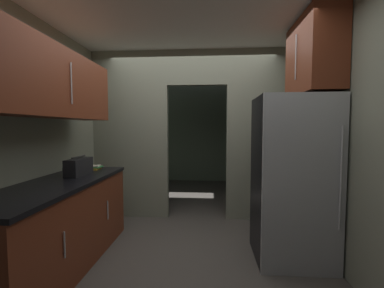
{
  "coord_description": "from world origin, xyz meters",
  "views": [
    {
      "loc": [
        0.29,
        -2.74,
        1.42
      ],
      "look_at": [
        0.06,
        0.42,
        1.22
      ],
      "focal_mm": 23.73,
      "sensor_mm": 36.0,
      "label": 1
    }
  ],
  "objects": [
    {
      "name": "ground",
      "position": [
        0.0,
        0.0,
        0.0
      ],
      "size": [
        20.0,
        20.0,
        0.0
      ],
      "primitive_type": "plane",
      "color": "#47423D"
    },
    {
      "name": "kitchen_overhead_slab",
      "position": [
        0.0,
        0.36,
        2.63
      ],
      "size": [
        3.53,
        6.42,
        0.06
      ],
      "primitive_type": "cube",
      "color": "silver"
    },
    {
      "name": "kitchen_partition",
      "position": [
        -0.02,
        1.21,
        1.38
      ],
      "size": [
        3.13,
        0.12,
        2.6
      ],
      "color": "gray",
      "rests_on": "ground"
    },
    {
      "name": "adjoining_room_shell",
      "position": [
        0.0,
        3.13,
        1.3
      ],
      "size": [
        3.13,
        2.89,
        2.6
      ],
      "color": "slate",
      "rests_on": "ground"
    },
    {
      "name": "kitchen_flank_right",
      "position": [
        1.61,
        -0.64,
        1.3
      ],
      "size": [
        0.1,
        3.71,
        2.6
      ],
      "primitive_type": "cube",
      "color": "gray",
      "rests_on": "ground"
    },
    {
      "name": "refrigerator",
      "position": [
        1.16,
        0.02,
        0.87
      ],
      "size": [
        0.77,
        0.73,
        1.75
      ],
      "color": "black",
      "rests_on": "ground"
    },
    {
      "name": "lower_cabinet_run",
      "position": [
        -1.23,
        -0.36,
        0.44
      ],
      "size": [
        0.67,
        1.99,
        0.88
      ],
      "color": "maroon",
      "rests_on": "ground"
    },
    {
      "name": "upper_cabinet_counterside",
      "position": [
        -1.23,
        -0.36,
        1.85
      ],
      "size": [
        0.36,
        1.79,
        0.66
      ],
      "color": "maroon"
    },
    {
      "name": "upper_cabinet_fridgeside",
      "position": [
        1.38,
        0.12,
        2.18
      ],
      "size": [
        0.36,
        0.84,
        0.8
      ],
      "color": "maroon"
    },
    {
      "name": "boombox",
      "position": [
        -1.2,
        0.01,
        0.98
      ],
      "size": [
        0.15,
        0.4,
        0.22
      ],
      "color": "black",
      "rests_on": "lower_cabinet_run"
    },
    {
      "name": "book_stack",
      "position": [
        -1.19,
        0.39,
        0.91
      ],
      "size": [
        0.15,
        0.17,
        0.05
      ],
      "color": "gold",
      "rests_on": "lower_cabinet_run"
    }
  ]
}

